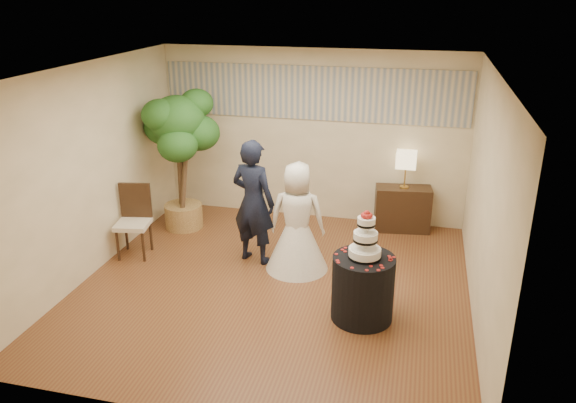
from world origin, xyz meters
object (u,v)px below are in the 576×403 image
(console, at_px, (402,209))
(wedding_cake, at_px, (366,234))
(bride, at_px, (297,217))
(table_lamp, at_px, (406,170))
(groom, at_px, (253,202))
(side_chair, at_px, (133,222))
(cake_table, at_px, (363,288))
(ficus_tree, at_px, (180,160))

(console, bearing_deg, wedding_cake, -104.67)
(bride, relative_size, wedding_cake, 2.64)
(console, bearing_deg, bride, -136.58)
(wedding_cake, xyz_separation_m, table_lamp, (0.32, 2.73, -0.07))
(groom, distance_m, side_chair, 1.80)
(bride, bearing_deg, groom, -13.69)
(bride, xyz_separation_m, table_lamp, (1.35, 1.69, 0.24))
(wedding_cake, height_order, table_lamp, wedding_cake)
(wedding_cake, bearing_deg, cake_table, 0.00)
(side_chair, bearing_deg, wedding_cake, -24.27)
(bride, height_order, table_lamp, bride)
(bride, height_order, console, bride)
(ficus_tree, distance_m, side_chair, 1.31)
(ficus_tree, bearing_deg, cake_table, -32.58)
(console, distance_m, side_chair, 4.17)
(bride, xyz_separation_m, ficus_tree, (-2.11, 0.96, 0.37))
(table_lamp, distance_m, side_chair, 4.20)
(cake_table, height_order, console, cake_table)
(bride, distance_m, ficus_tree, 2.34)
(cake_table, bearing_deg, console, 83.26)
(groom, distance_m, bride, 0.67)
(bride, relative_size, cake_table, 1.93)
(bride, distance_m, wedding_cake, 1.50)
(groom, bearing_deg, console, -126.46)
(bride, height_order, wedding_cake, bride)
(groom, height_order, table_lamp, groom)
(groom, xyz_separation_m, side_chair, (-1.74, -0.27, -0.37))
(wedding_cake, bearing_deg, ficus_tree, 147.42)
(wedding_cake, relative_size, ficus_tree, 0.26)
(cake_table, bearing_deg, bride, 134.50)
(wedding_cake, xyz_separation_m, console, (0.32, 2.73, -0.73))
(table_lamp, relative_size, ficus_tree, 0.26)
(side_chair, bearing_deg, groom, -1.11)
(cake_table, bearing_deg, wedding_cake, 0.00)
(groom, bearing_deg, ficus_tree, -15.42)
(bride, distance_m, console, 2.20)
(wedding_cake, xyz_separation_m, ficus_tree, (-3.13, 2.00, 0.05))
(cake_table, distance_m, ficus_tree, 3.79)
(bride, xyz_separation_m, console, (1.35, 1.69, -0.41))
(console, xyz_separation_m, table_lamp, (0.00, 0.00, 0.65))
(bride, height_order, cake_table, bride)
(table_lamp, height_order, side_chair, table_lamp)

